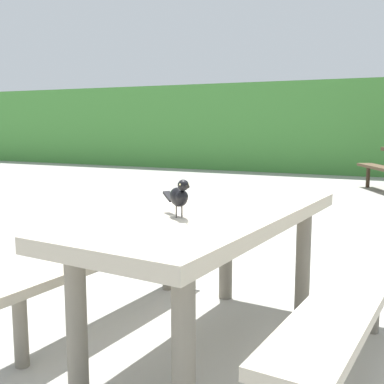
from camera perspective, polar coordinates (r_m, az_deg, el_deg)
The scene contains 4 objects.
ground_plane at distance 2.82m, azimuth 6.83°, elevation -16.57°, with size 60.00×60.00×0.00m, color #A3A099.
hedge_wall at distance 12.21m, azimuth 21.52°, elevation 7.15°, with size 28.00×1.77×2.17m, color #428438.
picnic_table_foreground at distance 2.47m, azimuth 2.29°, elevation -6.38°, with size 1.84×1.87×0.74m.
bird_grackle at distance 2.23m, azimuth -1.53°, elevation -0.46°, with size 0.23×0.21×0.18m.
Camera 1 is at (0.78, -2.44, 1.18)m, focal length 44.79 mm.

